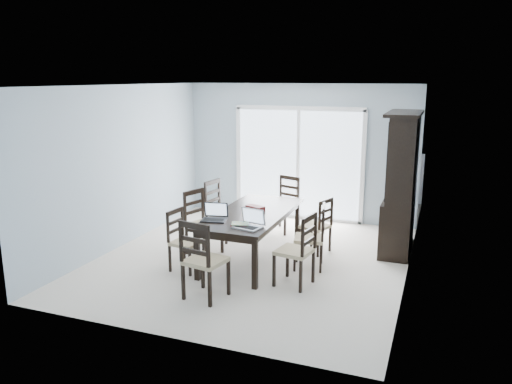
% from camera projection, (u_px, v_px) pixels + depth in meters
% --- Properties ---
extents(floor, '(5.00, 5.00, 0.00)m').
position_uv_depth(floor, '(252.00, 259.00, 7.61)').
color(floor, silver).
rests_on(floor, ground).
extents(ceiling, '(5.00, 5.00, 0.00)m').
position_uv_depth(ceiling, '(252.00, 85.00, 7.02)').
color(ceiling, white).
rests_on(ceiling, back_wall).
extents(back_wall, '(4.50, 0.02, 2.60)m').
position_uv_depth(back_wall, '(299.00, 152.00, 9.60)').
color(back_wall, '#97A9B5').
rests_on(back_wall, floor).
extents(wall_left, '(0.02, 5.00, 2.60)m').
position_uv_depth(wall_left, '(123.00, 166.00, 8.09)').
color(wall_left, '#97A9B5').
rests_on(wall_left, floor).
extents(wall_right, '(0.02, 5.00, 2.60)m').
position_uv_depth(wall_right, '(412.00, 187.00, 6.55)').
color(wall_right, '#97A9B5').
rests_on(wall_right, floor).
extents(balcony, '(4.50, 2.00, 0.10)m').
position_uv_depth(balcony, '(310.00, 208.00, 10.81)').
color(balcony, gray).
rests_on(balcony, ground).
extents(railing, '(4.50, 0.06, 1.10)m').
position_uv_depth(railing, '(322.00, 172.00, 11.59)').
color(railing, '#99999E').
rests_on(railing, balcony).
extents(dining_table, '(1.00, 2.20, 0.75)m').
position_uv_depth(dining_table, '(252.00, 217.00, 7.46)').
color(dining_table, black).
rests_on(dining_table, floor).
extents(china_hutch, '(0.50, 1.38, 2.20)m').
position_uv_depth(china_hutch, '(401.00, 184.00, 7.81)').
color(china_hutch, black).
rests_on(china_hutch, floor).
extents(sliding_door, '(2.52, 0.05, 2.18)m').
position_uv_depth(sliding_door, '(298.00, 163.00, 9.62)').
color(sliding_door, silver).
rests_on(sliding_door, floor).
extents(chair_left_near, '(0.44, 0.43, 1.02)m').
position_uv_depth(chair_left_near, '(181.00, 233.00, 7.12)').
color(chair_left_near, black).
rests_on(chair_left_near, floor).
extents(chair_left_mid, '(0.56, 0.55, 1.15)m').
position_uv_depth(chair_left_mid, '(199.00, 215.00, 7.79)').
color(chair_left_mid, black).
rests_on(chair_left_mid, floor).
extents(chair_left_far, '(0.52, 0.51, 1.16)m').
position_uv_depth(chair_left_far, '(218.00, 203.00, 8.49)').
color(chair_left_far, black).
rests_on(chair_left_far, floor).
extents(chair_right_near, '(0.51, 0.50, 1.15)m').
position_uv_depth(chair_right_near, '(301.00, 243.00, 6.51)').
color(chair_right_near, black).
rests_on(chair_right_near, floor).
extents(chair_right_mid, '(0.49, 0.48, 1.09)m').
position_uv_depth(chair_right_mid, '(316.00, 230.00, 7.15)').
color(chair_right_mid, black).
rests_on(chair_right_mid, floor).
extents(chair_right_far, '(0.50, 0.49, 1.03)m').
position_uv_depth(chair_right_far, '(320.00, 220.00, 7.77)').
color(chair_right_far, black).
rests_on(chair_right_far, floor).
extents(chair_end_near, '(0.52, 0.53, 1.19)m').
position_uv_depth(chair_end_near, '(200.00, 252.00, 6.08)').
color(chair_end_near, black).
rests_on(chair_end_near, floor).
extents(chair_end_far, '(0.54, 0.55, 1.13)m').
position_uv_depth(chair_end_far, '(286.00, 198.00, 8.96)').
color(chair_end_far, black).
rests_on(chair_end_far, floor).
extents(laptop_dark, '(0.38, 0.30, 0.24)m').
position_uv_depth(laptop_dark, '(214.00, 217.00, 6.97)').
color(laptop_dark, black).
rests_on(laptop_dark, dining_table).
extents(laptop_silver, '(0.41, 0.32, 0.25)m').
position_uv_depth(laptop_silver, '(247.00, 224.00, 6.63)').
color(laptop_silver, '#B2B2B4').
rests_on(laptop_silver, dining_table).
extents(book_stack, '(0.28, 0.24, 0.04)m').
position_uv_depth(book_stack, '(240.00, 224.00, 6.74)').
color(book_stack, maroon).
rests_on(book_stack, dining_table).
extents(cell_phone, '(0.12, 0.07, 0.01)m').
position_uv_depth(cell_phone, '(240.00, 228.00, 6.62)').
color(cell_phone, black).
rests_on(cell_phone, dining_table).
extents(game_box, '(0.31, 0.23, 0.07)m').
position_uv_depth(game_box, '(255.00, 208.00, 7.52)').
color(game_box, '#511011').
rests_on(game_box, dining_table).
extents(hot_tub, '(2.11, 1.91, 1.03)m').
position_uv_depth(hot_tub, '(287.00, 181.00, 10.82)').
color(hot_tub, brown).
rests_on(hot_tub, balcony).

